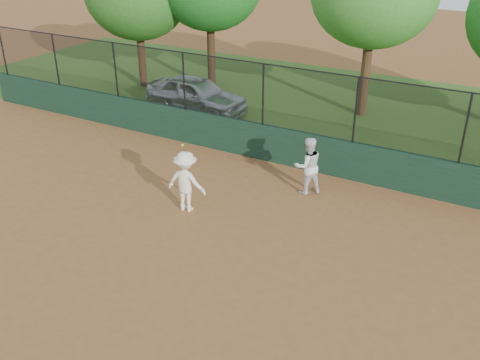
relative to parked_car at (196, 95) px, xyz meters
The scene contains 7 objects.
ground 10.13m from the parked_car, 60.82° to the right, with size 80.00×80.00×0.00m, color brown.
back_wall 5.68m from the parked_car, 29.82° to the right, with size 26.00×0.20×1.20m, color #183624.
grass_strip 5.91m from the parked_car, 32.79° to the left, with size 36.00×12.00×0.01m, color #2D5019.
parked_car is the anchor object (origin of this frame).
player_second 7.90m from the parked_car, 32.89° to the right, with size 0.83×0.64×1.70m, color silver.
player_main 8.00m from the parked_car, 58.49° to the right, with size 1.17×0.80×2.15m.
fence_assembly 5.85m from the parked_car, 29.96° to the right, with size 26.00×0.06×2.00m.
Camera 1 is at (6.74, -8.42, 7.35)m, focal length 40.00 mm.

